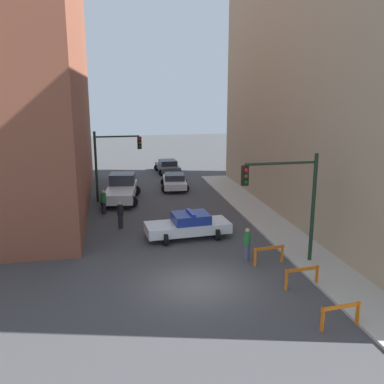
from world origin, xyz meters
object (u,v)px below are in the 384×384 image
at_px(pedestrian_crossing, 120,215).
at_px(pedestrian_sidewalk, 247,244).
at_px(police_car, 188,225).
at_px(pedestrian_corner, 104,202).
at_px(parked_car_mid, 168,166).
at_px(barrier_back, 269,252).
at_px(traffic_light_far, 111,156).
at_px(barrier_front, 341,312).
at_px(barrier_mid, 302,274).
at_px(white_truck, 122,189).
at_px(parked_car_near, 174,181).
at_px(traffic_light_near, 291,193).

relative_size(pedestrian_crossing, pedestrian_sidewalk, 1.00).
height_order(police_car, pedestrian_corner, pedestrian_corner).
relative_size(parked_car_mid, barrier_back, 2.76).
bearing_deg(police_car, traffic_light_far, 19.86).
xyz_separation_m(barrier_front, barrier_mid, (0.05, 3.20, 0.00)).
bearing_deg(barrier_front, pedestrian_sidewalk, 101.45).
distance_m(parked_car_mid, pedestrian_corner, 14.67).
relative_size(white_truck, pedestrian_crossing, 3.38).
distance_m(pedestrian_sidewalk, barrier_back, 1.14).
bearing_deg(parked_car_mid, parked_car_near, -96.47).
height_order(police_car, pedestrian_sidewalk, pedestrian_sidewalk).
xyz_separation_m(white_truck, parked_car_mid, (4.83, 9.97, -0.23)).
height_order(traffic_light_far, barrier_front, traffic_light_far).
bearing_deg(parked_car_mid, barrier_mid, -88.68).
relative_size(barrier_front, barrier_back, 1.00).
bearing_deg(pedestrian_sidewalk, barrier_mid, 150.69).
distance_m(traffic_light_near, barrier_front, 6.38).
bearing_deg(pedestrian_corner, barrier_front, 82.39).
xyz_separation_m(police_car, pedestrian_sidewalk, (2.19, -3.79, 0.14)).
height_order(pedestrian_crossing, pedestrian_corner, same).
bearing_deg(pedestrian_corner, traffic_light_far, -135.45).
xyz_separation_m(parked_car_near, parked_car_mid, (0.38, 6.96, 0.00)).
bearing_deg(parked_car_near, police_car, -89.19).
relative_size(traffic_light_near, barrier_mid, 3.25).
height_order(traffic_light_near, traffic_light_far, traffic_light_near).
bearing_deg(parked_car_mid, pedestrian_crossing, -110.54).
bearing_deg(parked_car_near, barrier_mid, -76.70).
xyz_separation_m(pedestrian_sidewalk, barrier_front, (1.31, -6.45, -0.24)).
xyz_separation_m(traffic_light_far, pedestrian_corner, (-0.63, -3.38, -2.54)).
xyz_separation_m(traffic_light_far, white_truck, (0.68, -0.02, -2.49)).
bearing_deg(pedestrian_corner, parked_car_near, -167.06).
height_order(traffic_light_near, white_truck, traffic_light_near).
height_order(pedestrian_sidewalk, barrier_mid, pedestrian_sidewalk).
relative_size(police_car, pedestrian_sidewalk, 2.91).
xyz_separation_m(traffic_light_near, pedestrian_corner, (-8.66, 10.21, -2.67)).
xyz_separation_m(police_car, white_truck, (-3.40, 8.98, 0.18)).
xyz_separation_m(police_car, barrier_back, (3.07, -4.46, -0.11)).
xyz_separation_m(parked_car_mid, pedestrian_sidewalk, (0.76, -22.74, 0.19)).
xyz_separation_m(police_car, pedestrian_crossing, (-3.70, 2.37, 0.14)).
bearing_deg(pedestrian_corner, barrier_back, 92.69).
bearing_deg(pedestrian_corner, barrier_mid, 88.13).
height_order(police_car, barrier_mid, police_car).
xyz_separation_m(traffic_light_near, barrier_front, (-0.45, -5.66, -2.91)).
xyz_separation_m(traffic_light_far, pedestrian_crossing, (0.37, -6.63, -2.54)).
bearing_deg(traffic_light_near, parked_car_mid, 96.12).
bearing_deg(barrier_front, white_truck, 109.75).
xyz_separation_m(pedestrian_corner, barrier_mid, (8.25, -12.67, -0.24)).
bearing_deg(pedestrian_crossing, traffic_light_near, -119.91).
relative_size(police_car, pedestrian_corner, 2.91).
distance_m(white_truck, parked_car_near, 5.38).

